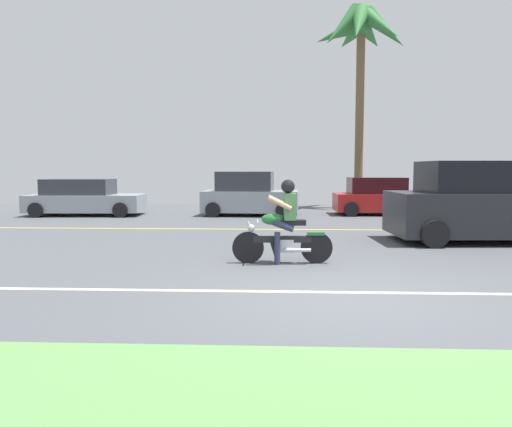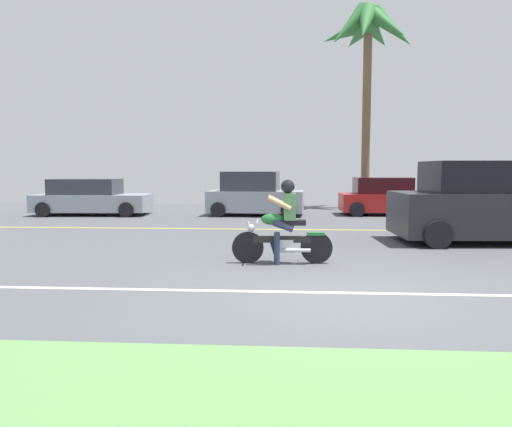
{
  "view_description": "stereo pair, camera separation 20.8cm",
  "coord_description": "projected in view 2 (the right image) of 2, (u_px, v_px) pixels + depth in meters",
  "views": [
    {
      "loc": [
        -0.95,
        -6.87,
        1.8
      ],
      "look_at": [
        -1.38,
        2.55,
        0.93
      ],
      "focal_mm": 34.36,
      "sensor_mm": 36.0,
      "label": 1
    },
    {
      "loc": [
        -0.74,
        -6.86,
        1.8
      ],
      "look_at": [
        -1.38,
        2.55,
        0.93
      ],
      "focal_mm": 34.36,
      "sensor_mm": 36.0,
      "label": 2
    }
  ],
  "objects": [
    {
      "name": "ground",
      "position": [
        325.0,
        259.0,
        9.91
      ],
      "size": [
        56.0,
        30.0,
        0.04
      ],
      "primitive_type": "cube",
      "color": "#4C4F54"
    },
    {
      "name": "motorcyclist",
      "position": [
        283.0,
        228.0,
        9.28
      ],
      "size": [
        1.91,
        0.62,
        1.6
      ],
      "color": "black",
      "rests_on": "ground"
    },
    {
      "name": "suv_nearby",
      "position": [
        495.0,
        203.0,
        11.94
      ],
      "size": [
        4.96,
        2.44,
        1.98
      ],
      "color": "#232328",
      "rests_on": "ground"
    },
    {
      "name": "parked_car_1",
      "position": [
        255.0,
        195.0,
        18.91
      ],
      "size": [
        3.74,
        2.22,
        1.69
      ],
      "color": "#8C939E",
      "rests_on": "ground"
    },
    {
      "name": "parked_car_2",
      "position": [
        386.0,
        197.0,
        19.08
      ],
      "size": [
        3.67,
        1.96,
        1.46
      ],
      "color": "#AD1E1E",
      "rests_on": "ground"
    },
    {
      "name": "lane_line_near",
      "position": [
        340.0,
        293.0,
        7.1
      ],
      "size": [
        50.4,
        0.12,
        0.01
      ],
      "primitive_type": "cube",
      "color": "silver",
      "rests_on": "ground"
    },
    {
      "name": "parked_car_0",
      "position": [
        91.0,
        198.0,
        19.07
      ],
      "size": [
        4.41,
        2.19,
        1.41
      ],
      "color": "#8C939E",
      "rests_on": "ground"
    },
    {
      "name": "lane_line_far",
      "position": [
        314.0,
        230.0,
        14.47
      ],
      "size": [
        50.4,
        0.12,
        0.01
      ],
      "primitive_type": "cube",
      "color": "yellow",
      "rests_on": "ground"
    },
    {
      "name": "palm_tree_0",
      "position": [
        368.0,
        37.0,
        21.77
      ],
      "size": [
        4.36,
        4.42,
        9.05
      ],
      "color": "brown",
      "rests_on": "ground"
    }
  ]
}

